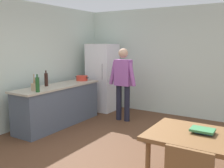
% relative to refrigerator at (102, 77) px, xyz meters
% --- Properties ---
extents(ground_plane, '(14.00, 14.00, 0.00)m').
position_rel_refrigerator_xyz_m(ground_plane, '(1.90, -2.40, -0.90)').
color(ground_plane, brown).
extents(wall_back, '(6.40, 0.12, 2.70)m').
position_rel_refrigerator_xyz_m(wall_back, '(1.90, 0.60, 0.45)').
color(wall_back, silver).
rests_on(wall_back, ground_plane).
extents(wall_left, '(0.12, 5.60, 2.70)m').
position_rel_refrigerator_xyz_m(wall_left, '(-0.70, -2.20, 0.45)').
color(wall_left, silver).
rests_on(wall_left, ground_plane).
extents(kitchen_counter, '(0.64, 2.20, 0.90)m').
position_rel_refrigerator_xyz_m(kitchen_counter, '(-0.10, -1.60, -0.45)').
color(kitchen_counter, '#4C5666').
rests_on(kitchen_counter, ground_plane).
extents(refrigerator, '(0.70, 0.67, 1.80)m').
position_rel_refrigerator_xyz_m(refrigerator, '(0.00, 0.00, 0.00)').
color(refrigerator, white).
rests_on(refrigerator, ground_plane).
extents(person, '(0.70, 0.22, 1.70)m').
position_rel_refrigerator_xyz_m(person, '(0.95, -0.55, 0.08)').
color(person, '#1E1E2D').
rests_on(person, ground_plane).
extents(dining_table, '(1.40, 0.90, 0.75)m').
position_rel_refrigerator_xyz_m(dining_table, '(3.30, -2.70, -0.23)').
color(dining_table, brown).
rests_on(dining_table, ground_plane).
extents(cooking_pot, '(0.40, 0.28, 0.12)m').
position_rel_refrigerator_xyz_m(cooking_pot, '(-0.11, -0.75, 0.06)').
color(cooking_pot, red).
rests_on(cooking_pot, kitchen_counter).
extents(utensil_jar, '(0.11, 0.11, 0.32)m').
position_rel_refrigerator_xyz_m(utensil_jar, '(-0.05, -2.32, 0.08)').
color(utensil_jar, tan).
rests_on(utensil_jar, kitchen_counter).
extents(bottle_water_clear, '(0.07, 0.07, 0.30)m').
position_rel_refrigerator_xyz_m(bottle_water_clear, '(-0.25, -2.11, 0.13)').
color(bottle_water_clear, silver).
rests_on(bottle_water_clear, kitchen_counter).
extents(bottle_wine_green, '(0.08, 0.08, 0.34)m').
position_rel_refrigerator_xyz_m(bottle_wine_green, '(0.15, -2.40, 0.15)').
color(bottle_wine_green, '#1E5123').
rests_on(bottle_wine_green, kitchen_counter).
extents(bottle_wine_dark, '(0.08, 0.08, 0.34)m').
position_rel_refrigerator_xyz_m(bottle_wine_dark, '(-0.23, -1.82, 0.15)').
color(bottle_wine_dark, black).
rests_on(bottle_wine_dark, kitchen_counter).
extents(book_stack, '(0.27, 0.21, 0.06)m').
position_rel_refrigerator_xyz_m(book_stack, '(3.22, -2.62, -0.12)').
color(book_stack, '#284C8E').
rests_on(book_stack, dining_table).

